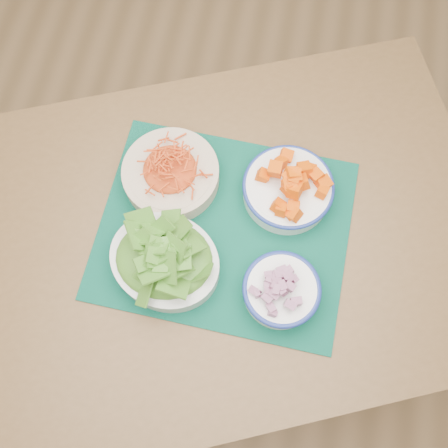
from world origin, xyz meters
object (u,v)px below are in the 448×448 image
onion_bowl (281,290)px  carrot_bowl (171,172)px  placemat (224,229)px  squash_bowl (288,186)px  table (212,249)px  lettuce_bowl (164,259)px

onion_bowl → carrot_bowl: bearing=142.2°
placemat → squash_bowl: size_ratio=2.28×
table → onion_bowl: (0.16, -0.10, 0.14)m
squash_bowl → lettuce_bowl: lettuce_bowl is taller
table → lettuce_bowl: (-0.08, -0.08, 0.15)m
placemat → squash_bowl: (0.12, 0.10, 0.05)m
carrot_bowl → lettuce_bowl: size_ratio=1.00×
table → carrot_bowl: carrot_bowl is taller
onion_bowl → table: bearing=149.2°
table → placemat: bearing=16.3°
lettuce_bowl → carrot_bowl: bearing=116.2°
table → squash_bowl: bearing=17.5°
lettuce_bowl → onion_bowl: bearing=13.0°
carrot_bowl → squash_bowl: size_ratio=1.19×
carrot_bowl → lettuce_bowl: (0.03, -0.20, 0.01)m
table → carrot_bowl: size_ratio=5.20×
placemat → carrot_bowl: size_ratio=1.91×
squash_bowl → onion_bowl: squash_bowl is taller
placemat → squash_bowl: 0.17m
table → carrot_bowl: bearing=110.7°
squash_bowl → lettuce_bowl: (-0.22, -0.21, 0.00)m
carrot_bowl → lettuce_bowl: 0.20m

